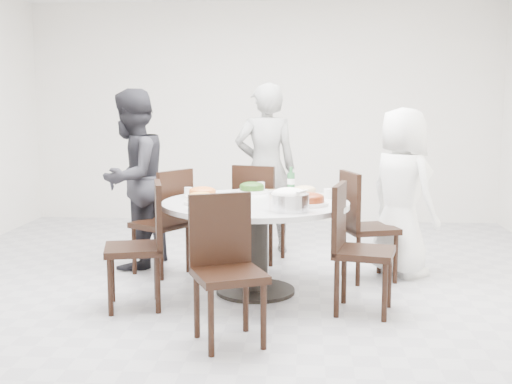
# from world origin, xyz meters

# --- Properties ---
(floor) EXTENTS (6.00, 6.00, 0.01)m
(floor) POSITION_xyz_m (0.00, 0.00, 0.00)
(floor) COLOR #B2B1B6
(floor) RESTS_ON ground
(wall_back) EXTENTS (6.00, 0.01, 2.80)m
(wall_back) POSITION_xyz_m (0.00, 3.00, 1.40)
(wall_back) COLOR white
(wall_back) RESTS_ON ground
(wall_front) EXTENTS (6.00, 0.01, 2.80)m
(wall_front) POSITION_xyz_m (0.00, -3.00, 1.40)
(wall_front) COLOR white
(wall_front) RESTS_ON ground
(dining_table) EXTENTS (1.50, 1.50, 0.75)m
(dining_table) POSITION_xyz_m (0.15, -0.23, 0.38)
(dining_table) COLOR silver
(dining_table) RESTS_ON floor
(chair_ne) EXTENTS (0.53, 0.53, 0.95)m
(chair_ne) POSITION_xyz_m (1.10, 0.24, 0.47)
(chair_ne) COLOR black
(chair_ne) RESTS_ON floor
(chair_n) EXTENTS (0.53, 0.53, 0.95)m
(chair_n) POSITION_xyz_m (0.11, 0.84, 0.47)
(chair_n) COLOR black
(chair_n) RESTS_ON floor
(chair_nw) EXTENTS (0.58, 0.58, 0.95)m
(chair_nw) POSITION_xyz_m (-0.75, 0.30, 0.47)
(chair_nw) COLOR black
(chair_nw) RESTS_ON floor
(chair_sw) EXTENTS (0.51, 0.51, 0.95)m
(chair_sw) POSITION_xyz_m (-0.73, -0.68, 0.47)
(chair_sw) COLOR black
(chair_sw) RESTS_ON floor
(chair_s) EXTENTS (0.56, 0.56, 0.95)m
(chair_s) POSITION_xyz_m (0.06, -1.35, 0.47)
(chair_s) COLOR black
(chair_s) RESTS_ON floor
(chair_se) EXTENTS (0.50, 0.50, 0.95)m
(chair_se) POSITION_xyz_m (0.98, -0.66, 0.47)
(chair_se) COLOR black
(chair_se) RESTS_ON floor
(diner_right) EXTENTS (0.81, 0.87, 1.49)m
(diner_right) POSITION_xyz_m (1.40, 0.42, 0.75)
(diner_right) COLOR white
(diner_right) RESTS_ON floor
(diner_middle) EXTENTS (0.70, 0.52, 1.73)m
(diner_middle) POSITION_xyz_m (0.14, 1.23, 0.87)
(diner_middle) COLOR black
(diner_middle) RESTS_ON floor
(diner_left) EXTENTS (0.82, 0.94, 1.66)m
(diner_left) POSITION_xyz_m (-1.06, 0.52, 0.83)
(diner_left) COLOR black
(diner_left) RESTS_ON floor
(dish_greens) EXTENTS (0.28, 0.28, 0.07)m
(dish_greens) POSITION_xyz_m (0.08, 0.26, 0.79)
(dish_greens) COLOR white
(dish_greens) RESTS_ON dining_table
(dish_pale) EXTENTS (0.24, 0.24, 0.06)m
(dish_pale) POSITION_xyz_m (0.54, 0.08, 0.78)
(dish_pale) COLOR white
(dish_pale) RESTS_ON dining_table
(dish_orange) EXTENTS (0.28, 0.28, 0.08)m
(dish_orange) POSITION_xyz_m (-0.30, -0.09, 0.79)
(dish_orange) COLOR white
(dish_orange) RESTS_ON dining_table
(dish_redbrown) EXTENTS (0.30, 0.30, 0.08)m
(dish_redbrown) POSITION_xyz_m (0.57, -0.39, 0.79)
(dish_redbrown) COLOR white
(dish_redbrown) RESTS_ON dining_table
(dish_tofu) EXTENTS (0.26, 0.26, 0.07)m
(dish_tofu) POSITION_xyz_m (-0.27, -0.39, 0.78)
(dish_tofu) COLOR white
(dish_tofu) RESTS_ON dining_table
(rice_bowl) EXTENTS (0.30, 0.30, 0.13)m
(rice_bowl) POSITION_xyz_m (0.42, -0.64, 0.81)
(rice_bowl) COLOR silver
(rice_bowl) RESTS_ON dining_table
(soup_bowl) EXTENTS (0.28, 0.28, 0.09)m
(soup_bowl) POSITION_xyz_m (-0.16, -0.66, 0.79)
(soup_bowl) COLOR white
(soup_bowl) RESTS_ON dining_table
(beverage_bottle) EXTENTS (0.07, 0.07, 0.23)m
(beverage_bottle) POSITION_xyz_m (0.42, 0.31, 0.86)
(beverage_bottle) COLOR #2A6938
(beverage_bottle) RESTS_ON dining_table
(tea_cups) EXTENTS (0.07, 0.07, 0.08)m
(tea_cups) POSITION_xyz_m (0.16, 0.39, 0.79)
(tea_cups) COLOR white
(tea_cups) RESTS_ON dining_table
(chopsticks) EXTENTS (0.24, 0.04, 0.01)m
(chopsticks) POSITION_xyz_m (0.18, 0.46, 0.76)
(chopsticks) COLOR tan
(chopsticks) RESTS_ON dining_table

